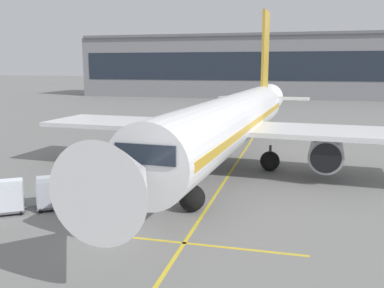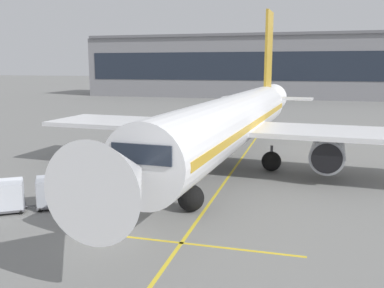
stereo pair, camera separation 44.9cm
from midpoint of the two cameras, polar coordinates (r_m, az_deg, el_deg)
The scene contains 15 objects.
ground_plane at distance 21.55m, azimuth -9.55°, elevation -12.71°, with size 600.00×600.00×0.00m, color slate.
parked_airplane at distance 34.03m, azimuth 5.98°, elevation 2.99°, with size 32.52×42.79×14.57m.
belt_loader at distance 28.11m, azimuth -5.97°, elevation -5.14°, with size 4.91×4.27×3.08m.
baggage_cart_lead at distance 26.70m, azimuth -12.98°, elevation -5.94°, with size 2.71×2.44×1.91m.
baggage_cart_second at distance 26.85m, azimuth -17.84°, elevation -6.09°, with size 2.71×2.44×1.91m.
baggage_cart_third at distance 26.98m, azimuth -23.47°, elevation -6.39°, with size 2.71×2.44×1.91m.
ground_crew_by_loader at distance 28.98m, azimuth -13.23°, elevation -4.64°, with size 0.53×0.38×1.74m.
ground_crew_by_carts at distance 26.99m, azimuth -5.82°, elevation -5.54°, with size 0.36×0.54×1.74m.
ground_crew_marshaller at distance 26.08m, azimuth -12.55°, elevation -6.32°, with size 0.49×0.41×1.74m.
ground_crew_wingwalker at distance 24.89m, azimuth -10.06°, elevation -7.05°, with size 0.34×0.55×1.74m.
safety_cone_engine_keepout at distance 34.64m, azimuth -7.21°, elevation -3.08°, with size 0.61×0.61×0.69m.
safety_cone_wingtip at distance 32.51m, azimuth -6.93°, elevation -3.94°, with size 0.65×0.65×0.73m.
apron_guidance_line_lead_in at distance 34.07m, azimuth 5.76°, elevation -3.85°, with size 0.20×110.00×0.01m.
apron_guidance_line_stop_bar at distance 20.97m, azimuth -1.13°, elevation -13.22°, with size 12.00×0.20×0.01m.
terminal_building at distance 117.76m, azimuth 17.12°, elevation 10.00°, with size 124.94×19.99×16.49m.
Camera 2 is at (8.68, -17.86, 8.47)m, focal length 39.37 mm.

